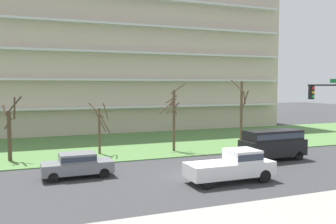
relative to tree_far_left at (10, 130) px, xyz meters
The scene contains 11 objects.
ground 15.00m from the tree_far_left, 39.28° to the right, with size 160.00×160.00×0.00m, color #38383A.
sidewalk_curb_near 20.94m from the tree_far_left, 56.59° to the right, with size 80.00×4.00×0.15m, color #99968E.
grass_lawn_strip 12.58m from the tree_far_left, 21.99° to the left, with size 80.00×16.00×0.08m, color #547F42.
apartment_building 23.86m from the tree_far_left, 59.67° to the left, with size 46.47×14.88×19.55m.
tree_far_left is the anchor object (origin of this frame).
tree_left 6.96m from the tree_far_left, ahead, with size 1.82×1.20×4.44m.
tree_center 13.33m from the tree_far_left, ahead, with size 2.16×1.56×6.03m.
tree_right 20.43m from the tree_far_left, ahead, with size 1.57×1.50×6.40m.
pickup_white_near_left 17.21m from the tree_far_left, 41.54° to the right, with size 5.40×2.01×1.95m.
van_black_center_left 20.39m from the tree_far_left, 19.72° to the right, with size 5.27×2.19×2.36m.
sedan_gray_center_right 8.18m from the tree_far_left, 58.81° to the right, with size 4.43×1.87×1.57m.
Camera 1 is at (-10.21, -20.94, 5.86)m, focal length 39.07 mm.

